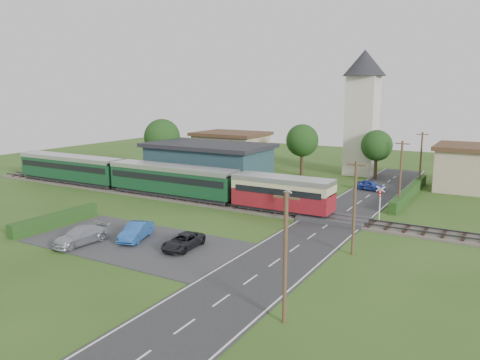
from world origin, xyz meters
The scene contains 32 objects.
ground centered at (0.00, 0.00, 0.00)m, with size 120.00×120.00×0.00m, color #2D4C19.
railway_track centered at (0.00, 2.00, 0.11)m, with size 76.00×3.20×0.49m.
road centered at (10.00, 0.00, 0.03)m, with size 6.00×70.00×0.05m, color #28282B.
car_park centered at (-1.50, -12.00, 0.04)m, with size 17.00×9.00×0.08m, color #333335.
crossing_deck centered at (10.00, 2.00, 0.23)m, with size 6.20×3.40×0.45m, color #333335.
platform centered at (-10.00, 5.20, 0.23)m, with size 30.00×3.00×0.45m, color gray.
equipment_hut centered at (-18.00, 5.20, 1.75)m, with size 2.30×2.30×2.55m.
station_building centered at (-10.00, 10.99, 2.69)m, with size 16.00×9.00×5.30m.
train centered at (-12.02, 2.00, 2.18)m, with size 43.20×2.90×3.40m.
church_tower centered at (5.00, 28.00, 10.23)m, with size 6.00×6.00×17.60m.
house_west centered at (-15.00, 25.00, 2.79)m, with size 10.80×8.80×5.50m.
house_east centered at (20.00, 24.00, 2.80)m, with size 8.80×8.80×5.50m.
hedge_carpark centered at (-11.00, -12.00, 0.60)m, with size 0.80×9.00×1.20m, color #193814.
hedge_roadside centered at (14.20, 16.00, 0.60)m, with size 0.80×18.00×1.20m, color #193814.
hedge_station centered at (-10.00, 15.50, 0.65)m, with size 22.00×0.80×1.30m, color #193814.
tree_a centered at (-20.00, 14.00, 5.38)m, with size 5.20×5.20×8.00m.
tree_b centered at (-2.00, 23.00, 5.02)m, with size 4.60×4.60×7.34m.
tree_c centered at (8.00, 25.00, 4.65)m, with size 4.20×4.20×6.78m.
utility_pole_a centered at (14.20, -18.00, 3.63)m, with size 1.40×0.22×7.00m.
utility_pole_b centered at (14.20, -6.00, 3.63)m, with size 1.40×0.22×7.00m.
utility_pole_c centered at (14.20, 10.00, 3.63)m, with size 1.40×0.22×7.00m.
utility_pole_d centered at (14.20, 22.00, 3.63)m, with size 1.40×0.22×7.00m.
crossing_signal_near centered at (6.40, -0.41, 2.14)m, with size 0.84×0.28×3.28m.
crossing_signal_far centered at (13.60, 4.39, 2.14)m, with size 0.84×0.28×3.28m.
streetlamp_west centered at (-22.00, 20.00, 3.04)m, with size 0.30×0.30×5.15m.
streetlamp_east centered at (16.00, 27.00, 3.04)m, with size 0.30×0.30×5.15m.
car_on_road centered at (9.35, 17.33, 0.66)m, with size 1.45×3.60×1.23m, color #2C42A4.
car_park_blue centered at (-1.95, -11.47, 0.76)m, with size 1.45×4.15×1.37m, color #2457A8.
car_park_silver centered at (-4.96, -14.50, 0.76)m, with size 1.90×4.67×1.36m, color #A1A3AC.
car_park_dark centered at (2.69, -11.37, 0.64)m, with size 1.86×4.04×1.12m, color black.
pedestrian_near centered at (-1.53, 5.31, 1.35)m, with size 0.65×0.43×1.79m, color gray.
pedestrian_far centered at (-16.74, 4.66, 1.31)m, with size 0.83×0.65×1.71m, color gray.
Camera 1 is at (23.52, -38.68, 11.88)m, focal length 35.00 mm.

